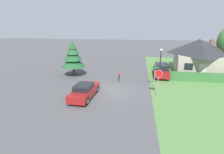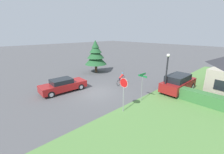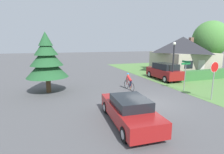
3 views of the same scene
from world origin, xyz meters
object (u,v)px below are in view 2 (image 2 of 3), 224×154
sedan_left_lane (63,85)px  stop_sign (124,88)px  parked_suv_right (178,83)px  conifer_tall_near (96,55)px  cyclist (121,79)px  street_name_sign (142,82)px  street_lamp (167,70)px

sedan_left_lane → stop_sign: size_ratio=1.73×
parked_suv_right → conifer_tall_near: (-12.18, -1.35, 1.78)m
sedan_left_lane → stop_sign: stop_sign is taller
sedan_left_lane → conifer_tall_near: 8.58m
parked_suv_right → stop_sign: stop_sign is taller
cyclist → stop_sign: size_ratio=0.62×
sedan_left_lane → cyclist: cyclist is taller
parked_suv_right → conifer_tall_near: bearing=97.5°
cyclist → conifer_tall_near: conifer_tall_near is taller
parked_suv_right → stop_sign: (-1.14, -7.26, 1.05)m
cyclist → conifer_tall_near: (-6.64, 1.40, 1.99)m
sedan_left_lane → cyclist: 6.58m
sedan_left_lane → stop_sign: 7.40m
cyclist → parked_suv_right: (5.54, 2.75, 0.22)m
cyclist → parked_suv_right: parked_suv_right is taller
street_name_sign → stop_sign: bearing=-86.8°
street_lamp → street_name_sign: street_lamp is taller
cyclist → street_lamp: size_ratio=0.40×
sedan_left_lane → cyclist: size_ratio=2.81×
sedan_left_lane → conifer_tall_near: conifer_tall_near is taller
parked_suv_right → conifer_tall_near: size_ratio=0.95×
sedan_left_lane → street_lamp: street_lamp is taller
parked_suv_right → street_name_sign: 4.91m
sedan_left_lane → street_lamp: 10.52m
stop_sign → conifer_tall_near: bearing=-31.9°
street_lamp → street_name_sign: 2.92m
sedan_left_lane → street_lamp: size_ratio=1.13×
street_lamp → conifer_tall_near: conifer_tall_near is taller
street_name_sign → street_lamp: bearing=72.5°
street_lamp → conifer_tall_near: (-11.74, 0.62, 0.10)m
parked_suv_right → conifer_tall_near: 12.38m
street_lamp → sedan_left_lane: bearing=-139.2°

